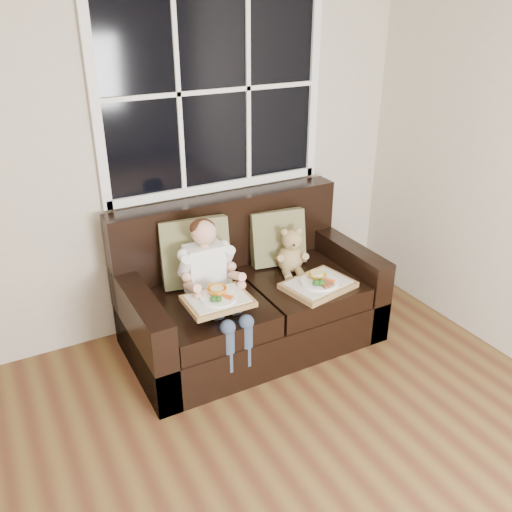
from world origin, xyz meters
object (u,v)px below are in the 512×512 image
teddy_bear (291,253)px  tray_right (318,284)px  tray_left (218,299)px  child (211,275)px  loveseat (248,299)px

teddy_bear → tray_right: teddy_bear is taller
teddy_bear → tray_left: bearing=-137.5°
child → loveseat: bearing=20.0°
tray_left → teddy_bear: bearing=24.0°
teddy_bear → tray_left: 0.78m
child → tray_right: size_ratio=1.62×
teddy_bear → tray_right: 0.32m
tray_left → tray_right: bearing=1.0°
loveseat → child: (-0.32, -0.12, 0.32)m
loveseat → child: bearing=-160.0°
tray_left → loveseat: bearing=41.3°
loveseat → teddy_bear: loveseat is taller
teddy_bear → tray_right: bearing=-65.9°
loveseat → child: size_ratio=2.12×
teddy_bear → tray_right: (0.03, -0.30, -0.10)m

